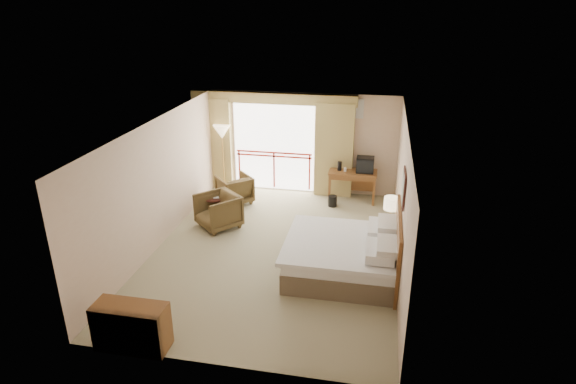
% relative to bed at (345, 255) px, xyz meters
% --- Properties ---
extents(floor, '(7.00, 7.00, 0.00)m').
position_rel_bed_xyz_m(floor, '(-1.50, 0.60, -0.38)').
color(floor, gray).
rests_on(floor, ground).
extents(ceiling, '(7.00, 7.00, 0.00)m').
position_rel_bed_xyz_m(ceiling, '(-1.50, 0.60, 2.32)').
color(ceiling, white).
rests_on(ceiling, wall_back).
extents(wall_back, '(5.00, 0.00, 5.00)m').
position_rel_bed_xyz_m(wall_back, '(-1.50, 4.10, 0.97)').
color(wall_back, '#D1B194').
rests_on(wall_back, ground).
extents(wall_front, '(5.00, 0.00, 5.00)m').
position_rel_bed_xyz_m(wall_front, '(-1.50, -2.90, 0.97)').
color(wall_front, '#D1B194').
rests_on(wall_front, ground).
extents(wall_left, '(0.00, 7.00, 7.00)m').
position_rel_bed_xyz_m(wall_left, '(-4.00, 0.60, 0.97)').
color(wall_left, '#D1B194').
rests_on(wall_left, ground).
extents(wall_right, '(0.00, 7.00, 7.00)m').
position_rel_bed_xyz_m(wall_right, '(1.00, 0.60, 0.97)').
color(wall_right, '#D1B194').
rests_on(wall_right, ground).
extents(balcony_door, '(2.40, 0.00, 2.40)m').
position_rel_bed_xyz_m(balcony_door, '(-2.30, 4.08, 0.82)').
color(balcony_door, white).
rests_on(balcony_door, wall_back).
extents(balcony_railing, '(2.09, 0.03, 1.02)m').
position_rel_bed_xyz_m(balcony_railing, '(-2.30, 4.06, 0.44)').
color(balcony_railing, '#A11D0D').
rests_on(balcony_railing, wall_back).
extents(curtain_left, '(1.00, 0.26, 2.50)m').
position_rel_bed_xyz_m(curtain_left, '(-3.95, 3.95, 0.87)').
color(curtain_left, '#99854E').
rests_on(curtain_left, wall_back).
extents(curtain_right, '(1.00, 0.26, 2.50)m').
position_rel_bed_xyz_m(curtain_right, '(-0.65, 3.95, 0.87)').
color(curtain_right, '#99854E').
rests_on(curtain_right, wall_back).
extents(valance, '(4.40, 0.22, 0.28)m').
position_rel_bed_xyz_m(valance, '(-2.30, 3.98, 2.17)').
color(valance, '#99854E').
rests_on(valance, wall_back).
extents(hvac_vent, '(0.50, 0.04, 0.50)m').
position_rel_bed_xyz_m(hvac_vent, '(-0.20, 4.07, 1.97)').
color(hvac_vent, silver).
rests_on(hvac_vent, wall_back).
extents(bed, '(2.13, 2.06, 0.97)m').
position_rel_bed_xyz_m(bed, '(0.00, 0.00, 0.00)').
color(bed, brown).
rests_on(bed, floor).
extents(headboard, '(0.06, 2.10, 1.30)m').
position_rel_bed_xyz_m(headboard, '(0.96, 0.00, 0.27)').
color(headboard, brown).
rests_on(headboard, wall_right).
extents(framed_art, '(0.04, 0.72, 0.60)m').
position_rel_bed_xyz_m(framed_art, '(0.97, 0.00, 1.47)').
color(framed_art, black).
rests_on(framed_art, wall_right).
extents(nightstand, '(0.41, 0.49, 0.58)m').
position_rel_bed_xyz_m(nightstand, '(0.84, 1.15, -0.09)').
color(nightstand, brown).
rests_on(nightstand, floor).
extents(table_lamp, '(0.32, 0.32, 0.56)m').
position_rel_bed_xyz_m(table_lamp, '(0.84, 1.20, 0.64)').
color(table_lamp, tan).
rests_on(table_lamp, nightstand).
extents(phone, '(0.21, 0.19, 0.08)m').
position_rel_bed_xyz_m(phone, '(0.79, 1.00, 0.24)').
color(phone, black).
rests_on(phone, nightstand).
extents(desk, '(1.23, 0.60, 0.81)m').
position_rel_bed_xyz_m(desk, '(-0.11, 3.70, 0.25)').
color(desk, brown).
rests_on(desk, floor).
extents(tv, '(0.44, 0.35, 0.40)m').
position_rel_bed_xyz_m(tv, '(0.19, 3.64, 0.63)').
color(tv, black).
rests_on(tv, desk).
extents(coffee_maker, '(0.14, 0.14, 0.24)m').
position_rel_bed_xyz_m(coffee_maker, '(-0.46, 3.65, 0.55)').
color(coffee_maker, black).
rests_on(coffee_maker, desk).
extents(cup, '(0.08, 0.08, 0.10)m').
position_rel_bed_xyz_m(cup, '(-0.31, 3.60, 0.48)').
color(cup, white).
rests_on(cup, desk).
extents(wastebasket, '(0.28, 0.28, 0.28)m').
position_rel_bed_xyz_m(wastebasket, '(-0.56, 3.15, -0.24)').
color(wastebasket, black).
rests_on(wastebasket, floor).
extents(armchair_far, '(1.12, 1.12, 0.73)m').
position_rel_bed_xyz_m(armchair_far, '(-3.09, 2.91, -0.38)').
color(armchair_far, '#453318').
rests_on(armchair_far, floor).
extents(armchair_near, '(1.23, 1.23, 0.80)m').
position_rel_bed_xyz_m(armchair_near, '(-3.04, 1.46, -0.38)').
color(armchair_near, '#453318').
rests_on(armchair_near, floor).
extents(side_table, '(0.52, 0.52, 0.57)m').
position_rel_bed_xyz_m(side_table, '(-3.27, 1.86, 0.01)').
color(side_table, black).
rests_on(side_table, floor).
extents(book, '(0.22, 0.27, 0.02)m').
position_rel_bed_xyz_m(book, '(-3.27, 1.86, 0.20)').
color(book, white).
rests_on(book, side_table).
extents(floor_lamp, '(0.47, 0.47, 1.83)m').
position_rel_bed_xyz_m(floor_lamp, '(-3.65, 3.77, 1.19)').
color(floor_lamp, tan).
rests_on(floor_lamp, floor).
extents(dresser, '(1.11, 0.47, 0.74)m').
position_rel_bed_xyz_m(dresser, '(-2.98, -2.77, -0.01)').
color(dresser, brown).
rests_on(dresser, floor).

